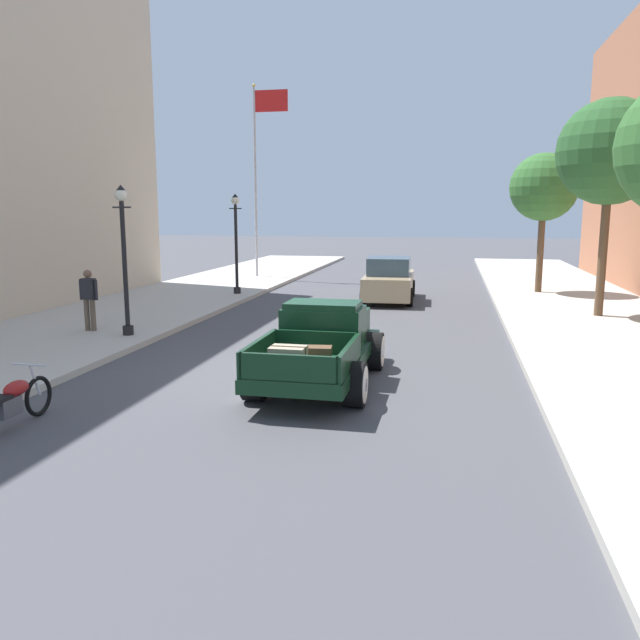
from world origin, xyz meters
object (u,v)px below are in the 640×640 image
object	(u,v)px
hotrod_truck_dark_green	(323,343)
street_tree_second	(610,153)
street_lamp_near	(124,249)
car_background_tan	(389,281)
flagpole	(260,160)
motorcycle_parked	(8,403)
pedestrian_sidewalk_left	(89,296)
street_tree_third	(544,188)
street_lamp_far	(236,236)

from	to	relation	value
hotrod_truck_dark_green	street_tree_second	size ratio (longest dim) A/B	0.76
street_lamp_near	street_tree_second	size ratio (longest dim) A/B	0.59
car_background_tan	flagpole	bearing A→B (deg)	137.05
street_lamp_near	motorcycle_parked	bearing A→B (deg)	-76.37
pedestrian_sidewalk_left	street_tree_second	size ratio (longest dim) A/B	0.25
pedestrian_sidewalk_left	street_tree_third	distance (m)	17.41
flagpole	street_tree_third	bearing A→B (deg)	-16.47
pedestrian_sidewalk_left	street_tree_second	bearing A→B (deg)	21.34
car_background_tan	street_lamp_near	distance (m)	10.73
street_tree_third	street_tree_second	bearing A→B (deg)	-79.38
hotrod_truck_dark_green	motorcycle_parked	bearing A→B (deg)	-136.98
street_lamp_far	street_tree_second	bearing A→B (deg)	-12.43
pedestrian_sidewalk_left	street_lamp_near	size ratio (longest dim) A/B	0.43
street_lamp_near	street_tree_second	world-z (taller)	street_tree_second
flagpole	street_lamp_near	bearing A→B (deg)	-86.17
street_lamp_far	hotrod_truck_dark_green	bearing A→B (deg)	-63.32
street_lamp_far	street_tree_second	world-z (taller)	street_tree_second
pedestrian_sidewalk_left	hotrod_truck_dark_green	bearing A→B (deg)	-24.14
hotrod_truck_dark_green	pedestrian_sidewalk_left	bearing A→B (deg)	155.86
street_tree_third	car_background_tan	bearing A→B (deg)	-154.30
street_lamp_far	flagpole	distance (m)	7.55
motorcycle_parked	pedestrian_sidewalk_left	xyz separation A→B (m)	(-2.91, 7.03, 0.64)
street_lamp_near	street_lamp_far	distance (m)	8.61
hotrod_truck_dark_green	pedestrian_sidewalk_left	world-z (taller)	pedestrian_sidewalk_left
car_background_tan	pedestrian_sidewalk_left	xyz separation A→B (m)	(-7.25, -8.44, 0.32)
car_background_tan	street_tree_third	bearing A→B (deg)	25.70
motorcycle_parked	street_tree_second	world-z (taller)	street_tree_second
car_background_tan	street_lamp_far	world-z (taller)	street_lamp_far
pedestrian_sidewalk_left	flagpole	world-z (taller)	flagpole
pedestrian_sidewalk_left	street_tree_second	xyz separation A→B (m)	(14.03, 5.48, 3.97)
street_lamp_far	street_tree_second	xyz separation A→B (m)	(12.73, -2.81, 2.67)
flagpole	street_tree_second	xyz separation A→B (m)	(13.77, -9.47, -0.71)
pedestrian_sidewalk_left	street_lamp_near	world-z (taller)	street_lamp_near
flagpole	street_tree_second	distance (m)	16.73
street_lamp_far	street_tree_third	world-z (taller)	street_tree_third
hotrod_truck_dark_green	flagpole	size ratio (longest dim) A/B	0.54
street_lamp_near	street_lamp_far	size ratio (longest dim) A/B	1.00
street_lamp_far	flagpole	size ratio (longest dim) A/B	0.42
flagpole	street_tree_third	world-z (taller)	flagpole
motorcycle_parked	flagpole	distance (m)	22.77
motorcycle_parked	street_lamp_far	xyz separation A→B (m)	(-1.61, 15.31, 1.94)
street_tree_second	street_tree_third	size ratio (longest dim) A/B	1.20
street_tree_second	car_background_tan	bearing A→B (deg)	156.39
motorcycle_parked	street_lamp_far	size ratio (longest dim) A/B	0.55
pedestrian_sidewalk_left	street_tree_second	world-z (taller)	street_tree_second
motorcycle_parked	pedestrian_sidewalk_left	bearing A→B (deg)	112.47
pedestrian_sidewalk_left	street_tree_third	size ratio (longest dim) A/B	0.30
car_background_tan	street_tree_second	world-z (taller)	street_tree_second
street_lamp_near	street_tree_third	bearing A→B (deg)	44.62
street_tree_second	flagpole	bearing A→B (deg)	145.49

